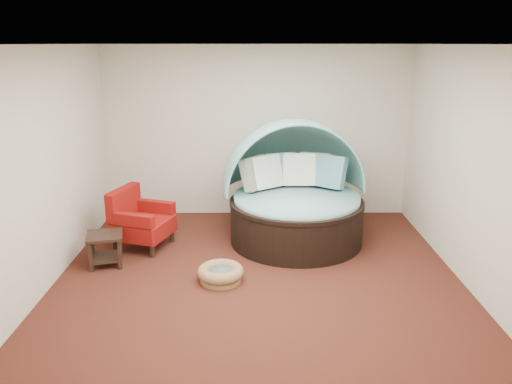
{
  "coord_description": "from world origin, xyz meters",
  "views": [
    {
      "loc": [
        -0.05,
        -5.66,
        2.81
      ],
      "look_at": [
        -0.03,
        0.6,
        0.94
      ],
      "focal_mm": 35.0,
      "sensor_mm": 36.0,
      "label": 1
    }
  ],
  "objects_px": {
    "canopy_daybed": "(295,185)",
    "pet_basket": "(221,273)",
    "red_armchair": "(140,220)",
    "side_table": "(105,245)"
  },
  "relations": [
    {
      "from": "canopy_daybed",
      "to": "pet_basket",
      "type": "bearing_deg",
      "value": -133.98
    },
    {
      "from": "canopy_daybed",
      "to": "pet_basket",
      "type": "relative_size",
      "value": 3.82
    },
    {
      "from": "pet_basket",
      "to": "red_armchair",
      "type": "relative_size",
      "value": 0.65
    },
    {
      "from": "canopy_daybed",
      "to": "red_armchair",
      "type": "relative_size",
      "value": 2.47
    },
    {
      "from": "red_armchair",
      "to": "side_table",
      "type": "distance_m",
      "value": 0.71
    },
    {
      "from": "pet_basket",
      "to": "side_table",
      "type": "distance_m",
      "value": 1.62
    },
    {
      "from": "red_armchair",
      "to": "canopy_daybed",
      "type": "bearing_deg",
      "value": 25.88
    },
    {
      "from": "side_table",
      "to": "canopy_daybed",
      "type": "bearing_deg",
      "value": 20.12
    },
    {
      "from": "canopy_daybed",
      "to": "red_armchair",
      "type": "height_order",
      "value": "canopy_daybed"
    },
    {
      "from": "pet_basket",
      "to": "red_armchair",
      "type": "distance_m",
      "value": 1.67
    }
  ]
}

